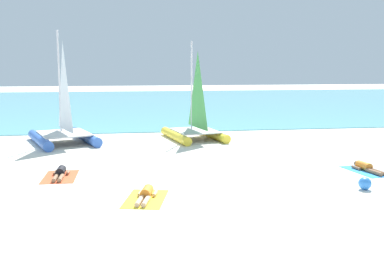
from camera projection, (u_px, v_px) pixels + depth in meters
ground_plane at (180, 139)px, 23.38m from camera, size 120.00×120.00×0.00m
ocean_water at (153, 103)px, 45.31m from camera, size 120.00×40.00×0.05m
sailboat_blue at (64, 127)px, 21.96m from camera, size 3.97×4.88×5.51m
sailboat_yellow at (195, 125)px, 23.17m from camera, size 3.18×4.27×5.04m
towel_left at (60, 177)px, 15.50m from camera, size 1.11×1.91×0.01m
sunbather_left at (60, 173)px, 15.54m from camera, size 0.54×1.56×0.30m
towel_middle at (146, 199)px, 12.94m from camera, size 1.50×2.10×0.01m
sunbather_middle at (146, 194)px, 12.99m from camera, size 0.74×1.56×0.30m
towel_right at (367, 171)px, 16.32m from camera, size 1.38×2.05×0.01m
sunbather_right at (366, 167)px, 16.36m from camera, size 0.64×1.57×0.30m
beach_ball at (365, 183)px, 13.90m from camera, size 0.40×0.40×0.40m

